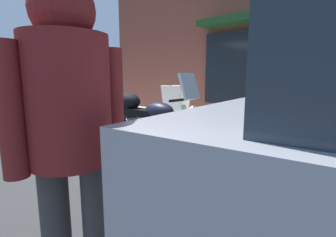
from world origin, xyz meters
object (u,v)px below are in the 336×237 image
(touring_motorcycle, at_px, (146,123))
(pedestrian_walking, at_px, (70,125))
(parked_bicycle, at_px, (97,121))
(sandwich_board_sign, at_px, (176,108))

(touring_motorcycle, xyz_separation_m, pedestrian_walking, (1.78, -2.17, 0.52))
(touring_motorcycle, distance_m, parked_bicycle, 1.93)
(touring_motorcycle, relative_size, pedestrian_walking, 1.24)
(sandwich_board_sign, bearing_deg, parked_bicycle, -133.25)
(parked_bicycle, relative_size, pedestrian_walking, 1.01)
(sandwich_board_sign, bearing_deg, touring_motorcycle, -66.90)
(pedestrian_walking, height_order, sandwich_board_sign, pedestrian_walking)
(pedestrian_walking, bearing_deg, touring_motorcycle, 129.29)
(touring_motorcycle, distance_m, sandwich_board_sign, 1.74)
(pedestrian_walking, bearing_deg, parked_bicycle, 145.88)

